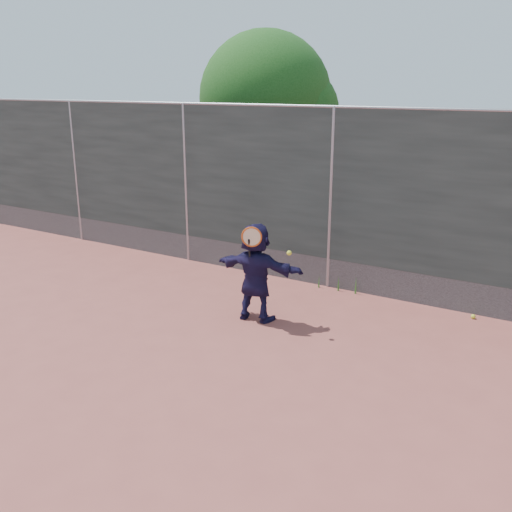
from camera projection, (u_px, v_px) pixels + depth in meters
The scene contains 7 objects.
ground at pixel (210, 370), 6.97m from camera, with size 80.00×80.00×0.00m, color #9E4C42.
player at pixel (256, 272), 8.26m from camera, with size 1.36×0.43×1.46m, color #1A153A.
ball_ground at pixel (473, 317), 8.46m from camera, with size 0.07×0.07×0.07m, color yellow.
fence at pixel (331, 196), 9.38m from camera, with size 20.00×0.06×3.03m.
swing_action at pixel (255, 240), 7.89m from camera, with size 0.72×0.19×0.51m.
tree_left at pixel (272, 102), 12.89m from camera, with size 3.15×3.00×4.53m.
weed_clump at pixel (341, 284), 9.56m from camera, with size 0.68×0.07×0.30m.
Camera 1 is at (3.71, -5.07, 3.36)m, focal length 40.00 mm.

